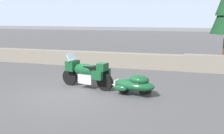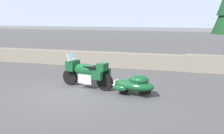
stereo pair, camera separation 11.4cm
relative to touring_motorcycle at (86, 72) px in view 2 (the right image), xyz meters
name	(u,v)px [view 2 (the right image)]	position (x,y,z in m)	size (l,w,h in m)	color
ground_plane	(72,93)	(-0.24, -0.86, -0.62)	(80.00, 80.00, 0.00)	#4C4C4F
stone_guard_wall	(125,60)	(0.58, 4.24, -0.21)	(24.00, 0.61, 0.86)	gray
distant_ridgeline	(174,2)	(-0.24, 94.21, 7.38)	(240.00, 80.00, 16.00)	#99A8BF
touring_motorcycle	(86,72)	(0.00, 0.00, 0.00)	(2.27, 1.08, 1.33)	black
car_shaped_trailer	(134,84)	(2.00, -0.50, -0.21)	(2.22, 1.05, 0.76)	black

